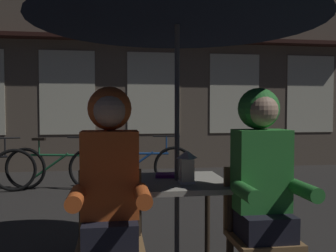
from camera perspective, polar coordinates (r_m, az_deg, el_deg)
cafe_table at (r=2.76m, az=1.38°, el=-10.42°), size 0.72×0.72×0.74m
lantern at (r=2.62m, az=2.93°, el=-6.17°), size 0.11×0.11×0.23m
chair_left at (r=2.41m, az=-8.85°, el=-16.07°), size 0.40×0.40×0.87m
chair_right at (r=2.59m, az=13.74°, el=-14.83°), size 0.40×0.40×0.87m
person_left_hooded at (r=2.27m, az=-8.92°, el=-7.95°), size 0.45×0.56×1.40m
person_right_hooded at (r=2.45m, az=14.33°, el=-7.21°), size 0.45×0.56×1.40m
shopfront_building at (r=8.30m, az=-2.46°, el=15.31°), size 10.00×0.93×6.20m
bicycle_second at (r=6.09m, az=-16.71°, el=-6.16°), size 1.66×0.37×0.84m
bicycle_third at (r=6.05m, az=-3.96°, el=-6.11°), size 1.67×0.25×0.84m
book at (r=2.88m, az=0.14°, el=-7.59°), size 0.22×0.17×0.02m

